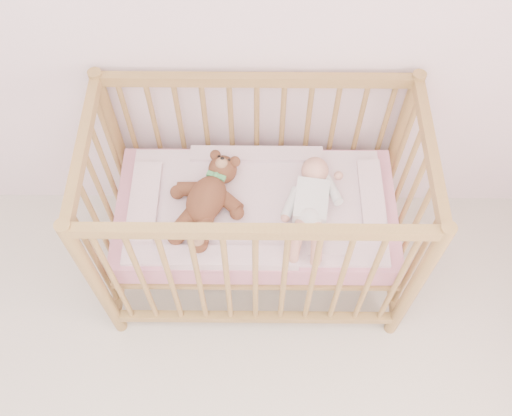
# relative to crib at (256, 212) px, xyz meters

# --- Properties ---
(crib) EXTENTS (1.36, 0.76, 1.00)m
(crib) POSITION_rel_crib_xyz_m (0.00, 0.00, 0.00)
(crib) COLOR #AB8448
(crib) RESTS_ON floor
(mattress) EXTENTS (1.22, 0.62, 0.13)m
(mattress) POSITION_rel_crib_xyz_m (0.00, 0.00, -0.01)
(mattress) COLOR pink
(mattress) RESTS_ON crib
(blanket) EXTENTS (1.10, 0.58, 0.06)m
(blanket) POSITION_rel_crib_xyz_m (0.00, 0.00, 0.06)
(blanket) COLOR pink
(blanket) RESTS_ON mattress
(baby) EXTENTS (0.33, 0.56, 0.13)m
(baby) POSITION_rel_crib_xyz_m (0.23, -0.02, 0.14)
(baby) COLOR white
(baby) RESTS_ON blanket
(teddy_bear) EXTENTS (0.51, 0.59, 0.14)m
(teddy_bear) POSITION_rel_crib_xyz_m (-0.21, -0.02, 0.15)
(teddy_bear) COLOR brown
(teddy_bear) RESTS_ON blanket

